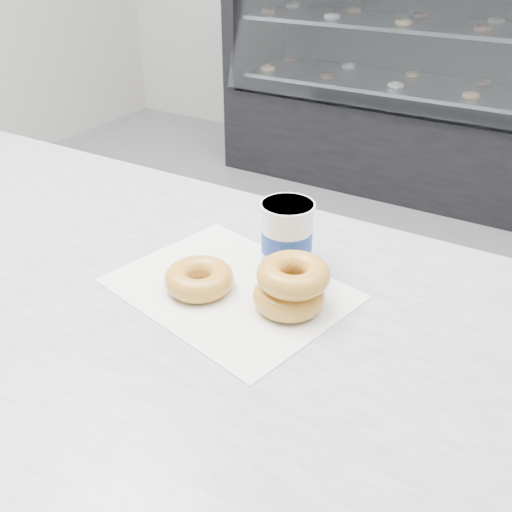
{
  "coord_description": "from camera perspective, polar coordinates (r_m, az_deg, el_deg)",
  "views": [
    {
      "loc": [
        0.75,
        -1.14,
        1.39
      ],
      "look_at": [
        0.36,
        -0.48,
        0.93
      ],
      "focal_mm": 40.0,
      "sensor_mm": 36.0,
      "label": 1
    }
  ],
  "objects": [
    {
      "name": "coffee_cup",
      "position": [
        0.89,
        3.1,
        2.01
      ],
      "size": [
        0.09,
        0.09,
        0.11
      ],
      "rotation": [
        0.0,
        0.0,
        0.06
      ],
      "color": "white",
      "rests_on": "counter"
    },
    {
      "name": "donut_single",
      "position": [
        0.86,
        -5.71,
        -2.26
      ],
      "size": [
        0.13,
        0.13,
        0.04
      ],
      "primitive_type": "torus",
      "rotation": [
        0.0,
        0.0,
        -0.31
      ],
      "color": "gold",
      "rests_on": "wax_paper"
    },
    {
      "name": "ground",
      "position": [
        1.94,
        -1.98,
        -14.81
      ],
      "size": [
        5.0,
        5.0,
        0.0
      ],
      "primitive_type": "plane",
      "color": "gray",
      "rests_on": "ground"
    },
    {
      "name": "display_case",
      "position": [
        3.46,
        17.74,
        14.31
      ],
      "size": [
        2.4,
        0.74,
        1.25
      ],
      "color": "black",
      "rests_on": "ground"
    },
    {
      "name": "counter",
      "position": [
        1.32,
        -17.17,
        -16.42
      ],
      "size": [
        3.06,
        0.76,
        0.9
      ],
      "color": "#333335",
      "rests_on": "ground"
    },
    {
      "name": "donut_stack",
      "position": [
        0.81,
        3.53,
        -2.96
      ],
      "size": [
        0.14,
        0.14,
        0.07
      ],
      "color": "gold",
      "rests_on": "wax_paper"
    },
    {
      "name": "wax_paper",
      "position": [
        0.87,
        -2.64,
        -3.25
      ],
      "size": [
        0.39,
        0.33,
        0.0
      ],
      "primitive_type": "cube",
      "rotation": [
        0.0,
        0.0,
        -0.22
      ],
      "color": "white",
      "rests_on": "counter"
    }
  ]
}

